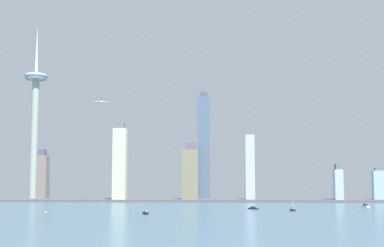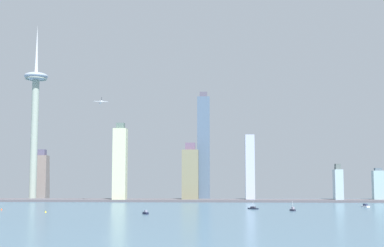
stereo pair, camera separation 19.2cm
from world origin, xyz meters
name	(u,v)px [view 1 (the left image)]	position (x,y,z in m)	size (l,w,h in m)	color
ground_plane	(105,237)	(0.00, 0.00, 0.00)	(6000.00, 6000.00, 0.00)	#46677D
waterfront_pier	(172,200)	(0.00, 527.08, 1.76)	(898.69, 64.91, 3.52)	#545157
observation_tower	(35,107)	(-239.07, 556.31, 159.47)	(40.59, 40.59, 303.49)	#95A397
skyscraper_0	(120,164)	(-83.05, 513.93, 60.36)	(21.29, 21.07, 126.41)	beige
skyscraper_1	(204,147)	(50.52, 559.98, 89.24)	(21.06, 12.97, 183.78)	slate
skyscraper_2	(190,174)	(29.40, 532.56, 43.99)	(26.39, 27.97, 95.01)	#777559
skyscraper_3	(41,176)	(-249.68, 630.21, 41.60)	(25.95, 25.37, 89.96)	slate
skyscraper_5	(379,186)	(332.16, 533.60, 25.54)	(18.45, 13.04, 53.79)	#94B5BC
skyscraper_6	(338,184)	(265.88, 524.45, 27.42)	(13.14, 19.46, 60.32)	#A1BBC5
skyscraper_7	(250,168)	(126.39, 532.12, 53.87)	(14.80, 20.36, 107.74)	#AEB7D1
boat_3	(365,206)	(265.12, 365.85, 1.59)	(8.19, 15.16, 4.43)	white
boat_4	(293,209)	(159.25, 277.43, 1.79)	(6.47, 7.68, 11.30)	#242737
boat_5	(253,208)	(116.46, 313.40, 1.19)	(12.76, 13.06, 9.05)	#192030
boat_6	(146,213)	(-1.71, 215.13, 1.57)	(7.23, 8.53, 4.20)	#171C30
channel_buoy_0	(46,212)	(-114.75, 238.29, 1.00)	(1.88, 1.88, 2.01)	yellow
channel_buoy_1	(2,209)	(-180.51, 279.67, 1.18)	(1.83, 1.83, 2.36)	#E54C19
airplane	(101,102)	(-100.33, 441.95, 150.63)	(21.54, 23.94, 7.51)	silver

